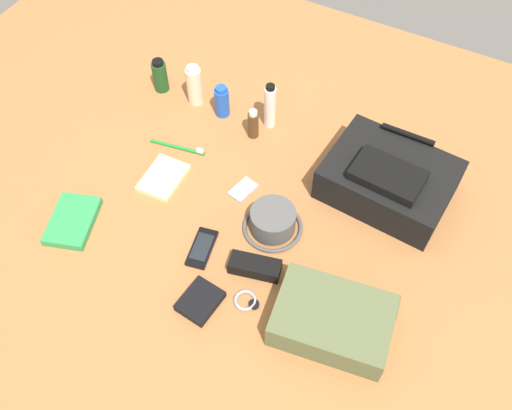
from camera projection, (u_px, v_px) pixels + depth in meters
The scene contains 17 objects.
ground_plane at pixel (256, 215), 1.67m from camera, with size 2.64×2.02×0.02m, color #A66839.
backpack at pixel (389, 179), 1.65m from camera, with size 0.38×0.30×0.15m.
toiletry_pouch at pixel (333, 319), 1.42m from camera, with size 0.32×0.29×0.09m.
bucket_hat at pixel (273, 222), 1.60m from camera, with size 0.17×0.17×0.08m.
shampoo_bottle at pixel (160, 76), 1.92m from camera, with size 0.05×0.05×0.12m.
lotion_bottle at pixel (194, 85), 1.87m from camera, with size 0.05×0.05×0.15m.
deodorant_spray at pixel (222, 101), 1.85m from camera, with size 0.05×0.05×0.12m.
cologne_bottle at pixel (253, 124), 1.80m from camera, with size 0.03×0.03×0.11m.
toothpaste_tube at pixel (270, 106), 1.80m from camera, with size 0.04×0.04×0.17m.
paperback_novel at pixel (73, 221), 1.63m from camera, with size 0.17×0.20×0.03m.
cell_phone at pixel (202, 248), 1.58m from camera, with size 0.08×0.13×0.01m.
media_player at pixel (243, 190), 1.70m from camera, with size 0.07×0.09×0.01m.
wristwatch at pixel (247, 301), 1.49m from camera, with size 0.07×0.06×0.01m.
toothbrush at pixel (180, 148), 1.80m from camera, with size 0.18×0.04×0.02m.
wallet at pixel (200, 301), 1.48m from camera, with size 0.09×0.11×0.02m, color black.
notepad at pixel (163, 178), 1.73m from camera, with size 0.11×0.15×0.02m, color beige.
sunglasses_case at pixel (255, 267), 1.53m from camera, with size 0.14×0.06×0.04m, color black.
Camera 1 is at (0.44, -0.84, 1.36)m, focal length 39.83 mm.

